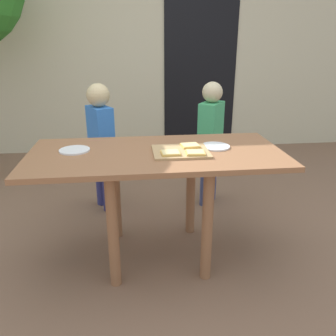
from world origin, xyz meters
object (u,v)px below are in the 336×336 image
dining_table (156,168)px  plate_white_right (215,146)px  pizza_slice_far_right (190,145)px  child_left (101,138)px  pizza_slice_near_right (195,153)px  plate_white_left (75,150)px  cutting_board (181,151)px  child_right (210,136)px  pizza_slice_near_left (170,153)px

dining_table → plate_white_right: bearing=7.0°
pizza_slice_far_right → child_left: size_ratio=0.11×
pizza_slice_near_right → plate_white_left: 0.73m
dining_table → pizza_slice_near_right: 0.28m
plate_white_left → child_left: size_ratio=0.18×
cutting_board → pizza_slice_far_right: (0.07, 0.07, 0.01)m
cutting_board → plate_white_right: cutting_board is taller
dining_table → child_left: size_ratio=1.46×
plate_white_right → pizza_slice_near_right: bearing=-135.2°
child_right → plate_white_right: bearing=-101.3°
dining_table → pizza_slice_far_right: pizza_slice_far_right is taller
cutting_board → child_right: size_ratio=0.32×
pizza_slice_far_right → pizza_slice_near_left: same height
pizza_slice_far_right → pizza_slice_near_right: bearing=-87.6°
dining_table → pizza_slice_near_right: (0.22, -0.11, 0.13)m
pizza_slice_near_right → pizza_slice_far_right: size_ratio=0.97×
pizza_slice_near_left → plate_white_left: 0.59m
child_left → child_right: bearing=-0.2°
pizza_slice_near_right → plate_white_right: pizza_slice_near_right is taller
child_left → child_right: same height
cutting_board → pizza_slice_near_left: size_ratio=2.98×
plate_white_left → dining_table: bearing=-8.1°
pizza_slice_near_right → child_right: bearing=71.0°
pizza_slice_far_right → plate_white_left: size_ratio=0.64×
pizza_slice_far_right → child_right: 0.79m
pizza_slice_near_left → pizza_slice_far_right: bearing=43.4°
plate_white_right → plate_white_left: bearing=178.5°
cutting_board → pizza_slice_far_right: bearing=45.7°
child_left → child_right: size_ratio=1.00×
pizza_slice_near_right → child_left: bearing=125.1°
dining_table → child_left: 0.85m
dining_table → plate_white_left: size_ratio=8.30×
pizza_slice_far_right → child_right: (0.30, 0.71, -0.15)m
pizza_slice_near_left → child_left: child_left is taller
pizza_slice_near_right → child_right: child_right is taller
plate_white_right → plate_white_left: (-0.87, 0.02, 0.00)m
cutting_board → pizza_slice_near_right: bearing=-43.3°
pizza_slice_near_left → plate_white_left: pizza_slice_near_left is taller
pizza_slice_near_right → plate_white_right: size_ratio=0.62×
dining_table → pizza_slice_near_left: (0.08, -0.10, 0.13)m
cutting_board → child_right: (0.37, 0.79, -0.13)m
cutting_board → pizza_slice_near_right: pizza_slice_near_right is taller
cutting_board → plate_white_left: bearing=170.6°
pizza_slice_far_right → plate_white_left: pizza_slice_far_right is taller
pizza_slice_near_right → child_right: size_ratio=0.11×
pizza_slice_far_right → plate_white_right: size_ratio=0.64×
plate_white_right → child_left: child_left is taller
cutting_board → pizza_slice_near_right: 0.10m
plate_white_right → child_left: (-0.76, 0.71, -0.12)m
plate_white_left → plate_white_right: bearing=-1.5°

